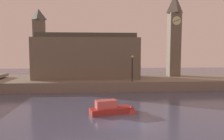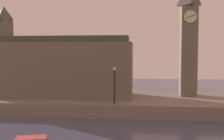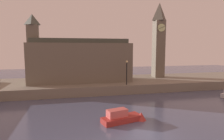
{
  "view_description": "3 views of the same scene",
  "coord_description": "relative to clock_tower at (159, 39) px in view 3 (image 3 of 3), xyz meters",
  "views": [
    {
      "loc": [
        -2.69,
        -17.65,
        6.15
      ],
      "look_at": [
        -0.23,
        16.36,
        3.14
      ],
      "focal_mm": 34.71,
      "sensor_mm": 36.0,
      "label": 1
    },
    {
      "loc": [
        5.61,
        -14.07,
        7.03
      ],
      "look_at": [
        2.47,
        15.03,
        5.18
      ],
      "focal_mm": 43.4,
      "sensor_mm": 36.0,
      "label": 2
    },
    {
      "loc": [
        -6.31,
        -14.69,
        7.35
      ],
      "look_at": [
        0.3,
        14.86,
        3.98
      ],
      "focal_mm": 30.51,
      "sensor_mm": 36.0,
      "label": 3
    }
  ],
  "objects": [
    {
      "name": "ground_plane",
      "position": [
        -11.64,
        -21.66,
        -9.32
      ],
      "size": [
        120.0,
        120.0,
        0.0
      ],
      "primitive_type": "plane",
      "color": "#474C66"
    },
    {
      "name": "parliament_hall",
      "position": [
        -16.31,
        -1.9,
        -4.05
      ],
      "size": [
        17.66,
        5.8,
        11.61
      ],
      "color": "#6B6051",
      "rests_on": "far_embankment"
    },
    {
      "name": "clock_tower",
      "position": [
        0.0,
        0.0,
        0.0
      ],
      "size": [
        2.24,
        2.29,
        15.07
      ],
      "color": "#6B6051",
      "rests_on": "far_embankment"
    },
    {
      "name": "streetlamp",
      "position": [
        -8.88,
        -6.82,
        -5.34
      ],
      "size": [
        0.36,
        0.36,
        3.97
      ],
      "color": "black",
      "rests_on": "far_embankment"
    },
    {
      "name": "far_embankment",
      "position": [
        -11.64,
        -1.66,
        -8.57
      ],
      "size": [
        70.0,
        12.0,
        1.5
      ],
      "primitive_type": "cube",
      "color": "slate",
      "rests_on": "ground"
    },
    {
      "name": "boat_dinghy_red",
      "position": [
        -12.49,
        -18.42,
        -8.87
      ],
      "size": [
        5.05,
        2.44,
        1.53
      ],
      "color": "maroon",
      "rests_on": "ground"
    }
  ]
}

